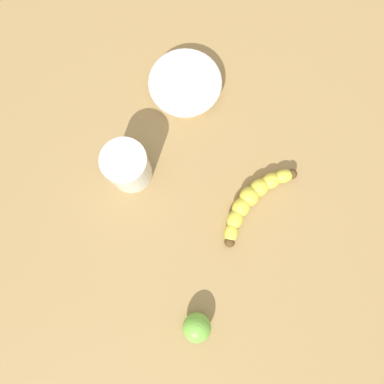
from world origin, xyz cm
name	(u,v)px	position (x,y,z in cm)	size (l,w,h in cm)	color
wooden_tabletop	(221,171)	(0.00, 0.00, 1.50)	(120.00, 120.00, 3.00)	#A1804C
banana	(253,200)	(8.86, 0.93, 4.87)	(8.14, 20.04, 3.75)	yellow
smoothie_glass	(128,167)	(-9.92, -15.25, 7.61)	(8.54, 8.54, 9.47)	silver
ceramic_bowl	(185,84)	(-18.44, 4.13, 5.23)	(15.15, 15.15, 3.69)	white
lime_fruit	(197,328)	(21.60, -21.63, 5.60)	(5.21, 5.21, 5.21)	#75C142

